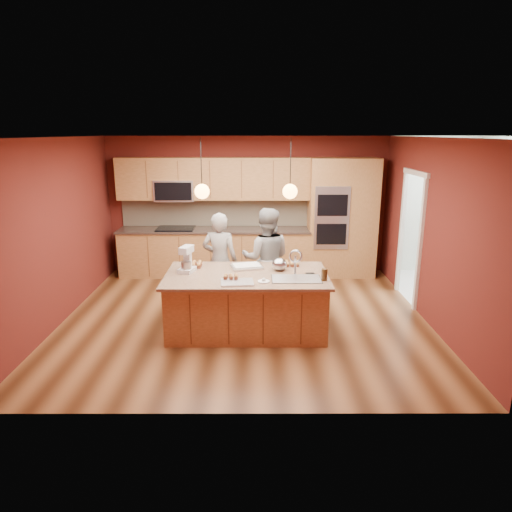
{
  "coord_description": "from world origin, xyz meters",
  "views": [
    {
      "loc": [
        0.16,
        -6.55,
        2.77
      ],
      "look_at": [
        0.17,
        -0.1,
        1.01
      ],
      "focal_mm": 32.0,
      "sensor_mm": 36.0,
      "label": 1
    }
  ],
  "objects_px": {
    "island": "(248,301)",
    "mixing_bowl": "(279,264)",
    "person_left": "(220,261)",
    "stand_mixer": "(187,261)",
    "person_right": "(266,259)"
  },
  "relations": [
    {
      "from": "person_right",
      "to": "stand_mixer",
      "type": "xyz_separation_m",
      "value": [
        -1.15,
        -0.77,
        0.18
      ]
    },
    {
      "from": "person_right",
      "to": "mixing_bowl",
      "type": "xyz_separation_m",
      "value": [
        0.17,
        -0.71,
        0.11
      ]
    },
    {
      "from": "island",
      "to": "person_left",
      "type": "height_order",
      "value": "person_left"
    },
    {
      "from": "mixing_bowl",
      "to": "island",
      "type": "bearing_deg",
      "value": -157.5
    },
    {
      "from": "person_right",
      "to": "person_left",
      "type": "bearing_deg",
      "value": 4.6
    },
    {
      "from": "island",
      "to": "stand_mixer",
      "type": "xyz_separation_m",
      "value": [
        -0.87,
        0.12,
        0.57
      ]
    },
    {
      "from": "person_left",
      "to": "mixing_bowl",
      "type": "height_order",
      "value": "person_left"
    },
    {
      "from": "person_left",
      "to": "island",
      "type": "bearing_deg",
      "value": 127.05
    },
    {
      "from": "island",
      "to": "mixing_bowl",
      "type": "height_order",
      "value": "island"
    },
    {
      "from": "person_left",
      "to": "mixing_bowl",
      "type": "xyz_separation_m",
      "value": [
        0.91,
        -0.71,
        0.15
      ]
    },
    {
      "from": "person_left",
      "to": "mixing_bowl",
      "type": "relative_size",
      "value": 7.04
    },
    {
      "from": "person_left",
      "to": "stand_mixer",
      "type": "xyz_separation_m",
      "value": [
        -0.41,
        -0.77,
        0.22
      ]
    },
    {
      "from": "person_right",
      "to": "mixing_bowl",
      "type": "height_order",
      "value": "person_right"
    },
    {
      "from": "person_right",
      "to": "mixing_bowl",
      "type": "bearing_deg",
      "value": 108.41
    },
    {
      "from": "island",
      "to": "stand_mixer",
      "type": "height_order",
      "value": "island"
    }
  ]
}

